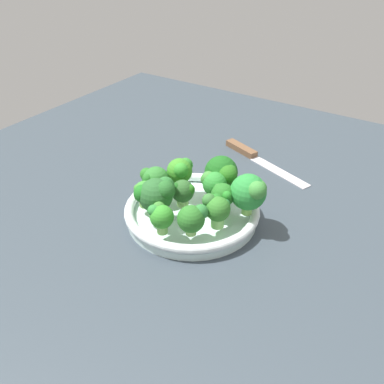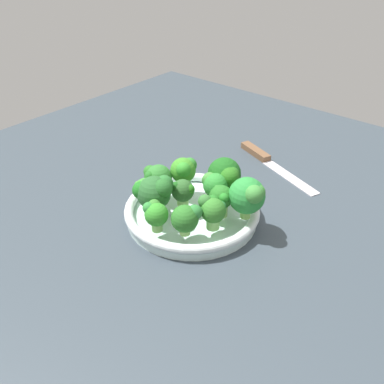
{
  "view_description": "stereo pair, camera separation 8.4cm",
  "coord_description": "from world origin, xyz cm",
  "views": [
    {
      "loc": [
        -62.95,
        -41.99,
        51.34
      ],
      "look_at": [
        -3.36,
        -2.81,
        6.28
      ],
      "focal_mm": 41.64,
      "sensor_mm": 36.0,
      "label": 1
    },
    {
      "loc": [
        -57.92,
        -48.74,
        51.34
      ],
      "look_at": [
        -3.36,
        -2.81,
        6.28
      ],
      "focal_mm": 41.64,
      "sensor_mm": 36.0,
      "label": 2
    }
  ],
  "objects": [
    {
      "name": "knife",
      "position": [
        26.26,
        -1.6,
        0.55
      ],
      "size": [
        11.66,
        25.73,
        1.5
      ],
      "color": "silver",
      "rests_on": "ground_plane"
    },
    {
      "name": "broccoli_floret_3",
      "position": [
        -8.45,
        4.42,
        6.41
      ],
      "size": [
        4.15,
        4.86,
        5.27
      ],
      "color": "#8ECD66",
      "rests_on": "bowl"
    },
    {
      "name": "broccoli_floret_10",
      "position": [
        0.02,
        -5.41,
        7.21
      ],
      "size": [
        4.71,
        5.33,
        6.43
      ],
      "color": "#A2C966",
      "rests_on": "bowl"
    },
    {
      "name": "broccoli_floret_5",
      "position": [
        -10.71,
        -7.67,
        6.56
      ],
      "size": [
        5.33,
        4.9,
        5.66
      ],
      "color": "#8DC466",
      "rests_on": "bowl"
    },
    {
      "name": "broccoli_floret_0",
      "position": [
        -0.44,
        -13.24,
        8.16
      ],
      "size": [
        6.78,
        7.29,
        8.12
      ],
      "color": "#88C35C",
      "rests_on": "bowl"
    },
    {
      "name": "ground_plane",
      "position": [
        0.0,
        0.0,
        -1.25
      ],
      "size": [
        130.0,
        130.0,
        2.5
      ],
      "primitive_type": "cube",
      "color": "#353F48"
    },
    {
      "name": "broccoli_floret_9",
      "position": [
        -4.43,
        5.24,
        6.89
      ],
      "size": [
        5.65,
        6.17,
        6.25
      ],
      "color": "#85CC5D",
      "rests_on": "bowl"
    },
    {
      "name": "broccoli_floret_2",
      "position": [
        4.01,
        -5.18,
        7.65
      ],
      "size": [
        6.68,
        7.49,
        7.6
      ],
      "color": "#91C264",
      "rests_on": "bowl"
    },
    {
      "name": "broccoli_floret_11",
      "position": [
        -4.34,
        -1.37,
        6.38
      ],
      "size": [
        4.39,
        4.55,
        5.37
      ],
      "color": "#9FCB74",
      "rests_on": "bowl"
    },
    {
      "name": "broccoli_floret_8",
      "position": [
        -0.27,
        2.16,
        7.68
      ],
      "size": [
        6.04,
        5.26,
        6.97
      ],
      "color": "#89BC5D",
      "rests_on": "bowl"
    },
    {
      "name": "broccoli_floret_4",
      "position": [
        -9.88,
        0.55,
        8.08
      ],
      "size": [
        6.94,
        7.3,
        7.85
      ],
      "color": "#A0C763",
      "rests_on": "bowl"
    },
    {
      "name": "broccoli_floret_6",
      "position": [
        -6.3,
        -10.05,
        6.99
      ],
      "size": [
        4.66,
        5.36,
        6.16
      ],
      "color": "#82CA67",
      "rests_on": "bowl"
    },
    {
      "name": "broccoli_floret_1",
      "position": [
        -2.5,
        -8.99,
        6.95
      ],
      "size": [
        4.44,
        4.59,
        6.24
      ],
      "color": "#83B75B",
      "rests_on": "bowl"
    },
    {
      "name": "bowl",
      "position": [
        -3.36,
        -2.81,
        1.67
      ],
      "size": [
        26.33,
        26.33,
        3.28
      ],
      "color": "silver",
      "rests_on": "ground_plane"
    },
    {
      "name": "broccoli_floret_7",
      "position": [
        -13.4,
        -2.94,
        6.71
      ],
      "size": [
        4.24,
        4.52,
        5.63
      ],
      "color": "#76B358",
      "rests_on": "bowl"
    }
  ]
}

